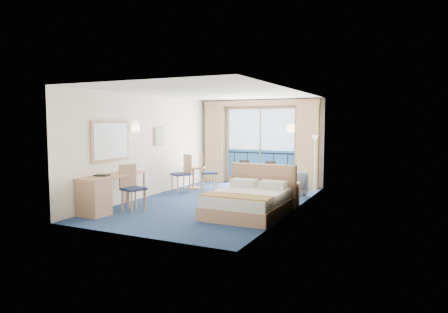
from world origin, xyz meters
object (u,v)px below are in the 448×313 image
at_px(floor_lamp, 315,149).
at_px(table_chair_a, 206,170).
at_px(desk, 98,194).
at_px(desk_chair, 131,185).
at_px(nightstand, 289,194).
at_px(table_chair_b, 184,171).
at_px(bed, 249,202).
at_px(round_table, 193,172).
at_px(armchair, 290,183).

distance_m(floor_lamp, table_chair_a, 3.20).
xyz_separation_m(desk, table_chair_a, (0.64, 3.72, 0.15)).
height_order(desk, desk_chair, desk_chair).
xyz_separation_m(nightstand, table_chair_a, (-2.82, 1.06, 0.32)).
xyz_separation_m(floor_lamp, table_chair_b, (-3.33, -1.71, -0.62)).
bearing_deg(bed, round_table, 138.50).
height_order(desk, table_chair_b, table_chair_b).
bearing_deg(table_chair_b, table_chair_a, 85.07).
height_order(nightstand, table_chair_b, table_chair_b).
xyz_separation_m(floor_lamp, table_chair_a, (-2.92, -1.17, -0.63)).
bearing_deg(bed, table_chair_b, 146.40).
xyz_separation_m(bed, desk, (-2.94, -1.38, 0.17)).
xyz_separation_m(armchair, round_table, (-2.93, -0.17, 0.15)).
relative_size(bed, round_table, 2.68).
bearing_deg(desk, table_chair_a, 80.28).
distance_m(round_table, table_chair_b, 0.66).
relative_size(desk_chair, round_table, 1.46).
relative_size(round_table, table_chair_a, 0.67).
height_order(floor_lamp, desk_chair, floor_lamp).
xyz_separation_m(desk_chair, round_table, (-0.23, 3.21, -0.10)).
bearing_deg(armchair, nightstand, 55.43).
relative_size(desk, desk_chair, 1.66).
height_order(nightstand, round_table, round_table).
bearing_deg(round_table, desk, -92.41).
relative_size(nightstand, armchair, 0.75).
bearing_deg(desk, desk_chair, 58.24).
xyz_separation_m(desk, round_table, (0.16, 3.83, 0.04)).
bearing_deg(bed, table_chair_a, 134.41).
bearing_deg(table_chair_a, armchair, -121.70).
height_order(round_table, table_chair_b, table_chair_b).
distance_m(nightstand, desk_chair, 3.70).
bearing_deg(bed, armchair, 86.68).
bearing_deg(bed, desk, -154.82).
xyz_separation_m(bed, table_chair_a, (-2.30, 2.35, 0.32)).
distance_m(bed, armchair, 2.63).
bearing_deg(nightstand, round_table, 160.43).
relative_size(bed, desk, 1.11).
relative_size(armchair, desk, 0.43).
relative_size(floor_lamp, round_table, 2.26).
relative_size(bed, floor_lamp, 1.18).
bearing_deg(desk_chair, nightstand, -40.70).
distance_m(floor_lamp, round_table, 3.63).
bearing_deg(round_table, armchair, 3.39).
bearing_deg(table_chair_a, desk_chair, 137.10).
height_order(armchair, table_chair_b, table_chair_b).
bearing_deg(floor_lamp, table_chair_b, -152.81).
bearing_deg(table_chair_a, bed, -173.87).
height_order(nightstand, armchair, armchair).
bearing_deg(table_chair_b, desk_chair, -53.67).
xyz_separation_m(armchair, table_chair_b, (-2.87, -0.83, 0.27)).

